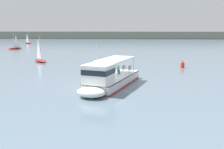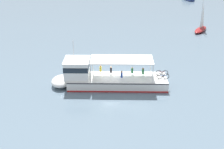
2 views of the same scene
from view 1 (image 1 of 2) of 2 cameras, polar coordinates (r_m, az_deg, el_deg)
The scene contains 7 objects.
ground_plane at distance 30.24m, azimuth -2.76°, elevation -2.46°, with size 400.00×400.00×0.00m, color slate.
distant_shoreline at distance 185.70m, azimuth 3.18°, elevation 9.12°, with size 400.00×28.00×5.18m, color slate.
ferry_main at distance 28.65m, azimuth -0.77°, elevation -1.10°, with size 6.81×13.04×5.32m.
sailboat_near_starboard at distance 90.99m, azimuth -21.45°, elevation 5.80°, with size 4.21×4.54×5.40m.
sailboat_far_left at distance 124.04m, azimuth -18.80°, elevation 7.00°, with size 4.72×3.93×5.40m.
sailboat_near_port at distance 53.46m, azimuth -16.26°, elevation 3.35°, with size 4.28×4.48×5.40m.
channel_buoy at distance 45.37m, azimuth 15.95°, elevation 2.20°, with size 0.70×0.70×1.40m.
Camera 1 is at (3.64, -29.25, 6.73)m, focal length 39.63 mm.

